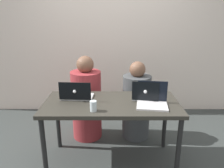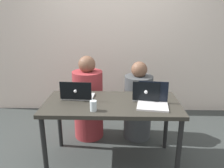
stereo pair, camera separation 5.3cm
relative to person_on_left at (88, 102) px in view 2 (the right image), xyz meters
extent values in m
plane|color=#353A38|center=(0.34, -0.57, -0.50)|extent=(12.00, 12.00, 0.00)
cube|color=beige|center=(0.34, 0.94, 0.78)|extent=(4.50, 0.10, 2.57)
cube|color=#312E27|center=(0.34, -0.57, 0.22)|extent=(1.43, 0.69, 0.04)
cylinder|color=black|center=(-0.33, -0.86, -0.15)|extent=(0.05, 0.05, 0.70)
cylinder|color=black|center=(1.00, -0.86, -0.15)|extent=(0.05, 0.05, 0.70)
cylinder|color=black|center=(-0.33, -0.27, -0.15)|extent=(0.05, 0.05, 0.70)
cylinder|color=black|center=(1.00, -0.27, -0.15)|extent=(0.05, 0.05, 0.70)
cylinder|color=#9B2F33|center=(0.00, 0.00, -0.04)|extent=(0.49, 0.49, 0.93)
sphere|color=brown|center=(0.00, 0.00, 0.52)|extent=(0.22, 0.22, 0.22)
cylinder|color=#434648|center=(0.67, 0.00, -0.07)|extent=(0.42, 0.42, 0.87)
sphere|color=brown|center=(0.67, 0.00, 0.46)|extent=(0.21, 0.21, 0.21)
cube|color=silver|center=(0.72, -0.45, 0.25)|extent=(0.32, 0.27, 0.02)
cube|color=black|center=(0.69, -0.56, 0.36)|extent=(0.28, 0.06, 0.21)
sphere|color=white|center=(0.69, -0.58, 0.36)|extent=(0.04, 0.04, 0.04)
cube|color=silver|center=(0.75, -0.68, 0.25)|extent=(0.34, 0.28, 0.02)
cube|color=black|center=(0.77, -0.56, 0.36)|extent=(0.30, 0.05, 0.22)
sphere|color=white|center=(0.77, -0.55, 0.36)|extent=(0.04, 0.04, 0.04)
cube|color=silver|center=(-0.05, -0.43, 0.25)|extent=(0.36, 0.23, 0.02)
cube|color=black|center=(-0.05, -0.54, 0.35)|extent=(0.34, 0.03, 0.19)
sphere|color=white|center=(-0.05, -0.55, 0.35)|extent=(0.03, 0.03, 0.03)
cylinder|color=silver|center=(0.16, -0.79, 0.29)|extent=(0.07, 0.07, 0.10)
cylinder|color=silver|center=(0.16, -0.79, 0.27)|extent=(0.06, 0.06, 0.06)
camera|label=1|loc=(0.34, -2.72, 1.13)|focal=35.00mm
camera|label=2|loc=(0.40, -2.72, 1.13)|focal=35.00mm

